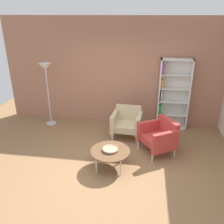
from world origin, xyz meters
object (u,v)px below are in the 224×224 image
(armchair_spare_guest, at_px, (159,136))
(floor_lamp_torchiere, at_px, (46,74))
(armchair_by_bookshelf, at_px, (127,122))
(bookshelf_tall, at_px, (172,95))
(coffee_table_low, at_px, (110,152))
(decorative_bowl, at_px, (110,149))

(armchair_spare_guest, relative_size, floor_lamp_torchiere, 0.54)
(armchair_by_bookshelf, distance_m, armchair_spare_guest, 0.99)
(bookshelf_tall, xyz_separation_m, coffee_table_low, (-1.34, -2.10, -0.57))
(bookshelf_tall, height_order, armchair_by_bookshelf, bookshelf_tall)
(armchair_spare_guest, distance_m, floor_lamp_torchiere, 3.35)
(decorative_bowl, relative_size, armchair_spare_guest, 0.34)
(floor_lamp_torchiere, bearing_deg, coffee_table_low, -42.16)
(coffee_table_low, height_order, floor_lamp_torchiere, floor_lamp_torchiere)
(floor_lamp_torchiere, bearing_deg, decorative_bowl, -42.16)
(armchair_by_bookshelf, xyz_separation_m, floor_lamp_torchiere, (-2.22, 0.46, 1.03))
(coffee_table_low, distance_m, floor_lamp_torchiere, 2.90)
(decorative_bowl, bearing_deg, floor_lamp_torchiere, 137.84)
(bookshelf_tall, height_order, decorative_bowl, bookshelf_tall)
(coffee_table_low, relative_size, armchair_by_bookshelf, 1.03)
(decorative_bowl, height_order, floor_lamp_torchiere, floor_lamp_torchiere)
(coffee_table_low, height_order, armchair_spare_guest, armchair_spare_guest)
(bookshelf_tall, distance_m, armchair_spare_guest, 1.50)
(coffee_table_low, xyz_separation_m, armchair_by_bookshelf, (0.22, 1.34, 0.04))
(coffee_table_low, xyz_separation_m, armchair_spare_guest, (1.00, 0.73, 0.04))
(armchair_by_bookshelf, height_order, armchair_spare_guest, same)
(bookshelf_tall, bearing_deg, coffee_table_low, -122.46)
(bookshelf_tall, distance_m, floor_lamp_torchiere, 3.38)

